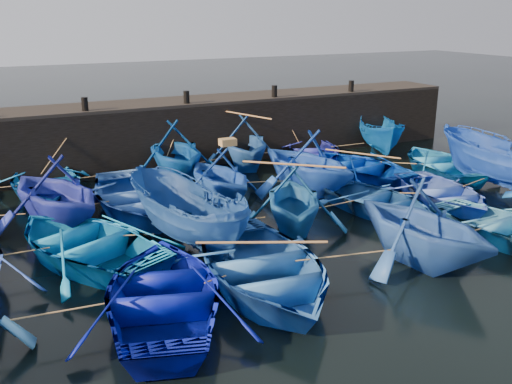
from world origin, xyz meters
name	(u,v)px	position (x,y,z in m)	size (l,w,h in m)	color
ground	(307,248)	(0.00, 0.00, 0.00)	(120.00, 120.00, 0.00)	black
quay_wall	(181,133)	(0.00, 10.50, 1.25)	(26.00, 2.50, 2.50)	black
quay_top	(180,102)	(0.00, 10.50, 2.56)	(26.00, 2.50, 0.12)	black
bollard_1	(85,104)	(-4.00, 9.60, 2.87)	(0.24, 0.24, 0.50)	black
bollard_2	(186,97)	(0.00, 9.60, 2.87)	(0.24, 0.24, 0.50)	black
bollard_3	(274,91)	(4.00, 9.60, 2.87)	(0.24, 0.24, 0.50)	black
bollard_4	(351,86)	(8.00, 9.60, 2.87)	(0.24, 0.24, 0.50)	black
boat_1	(45,184)	(-5.87, 7.76, 0.51)	(3.54, 4.95, 1.03)	blue
boat_2	(175,151)	(-1.11, 7.94, 1.14)	(3.74, 4.33, 2.28)	#074393
boat_3	(244,142)	(1.94, 8.27, 1.10)	(3.60, 4.18, 2.20)	#1B4E9C
boat_4	(313,151)	(5.05, 7.96, 0.46)	(3.19, 4.46, 0.93)	navy
boat_5	(381,135)	(8.56, 7.93, 0.84)	(1.63, 4.34, 1.68)	#044792
boat_7	(55,190)	(-5.86, 4.69, 1.14)	(3.73, 4.33, 2.28)	navy
boat_8	(138,196)	(-3.42, 4.75, 0.58)	(4.03, 5.64, 1.17)	blue
boat_9	(220,174)	(-0.59, 4.76, 0.96)	(3.14, 3.64, 1.91)	#1340A4
boat_10	(308,161)	(2.56, 4.32, 1.17)	(3.83, 4.44, 2.34)	blue
boat_11	(361,166)	(5.38, 4.97, 0.47)	(3.25, 4.55, 0.94)	#002DA0
boat_12	(441,163)	(8.45, 3.96, 0.49)	(3.39, 4.74, 0.98)	blue
boat_14	(86,242)	(-5.54, 1.78, 0.54)	(3.75, 5.24, 1.09)	#0865B7
boat_15	(186,216)	(-2.94, 1.51, 0.93)	(1.82, 4.83, 1.87)	navy
boat_16	(293,198)	(0.30, 1.37, 0.99)	(3.24, 3.76, 1.98)	#155596
boat_17	(377,200)	(3.47, 1.49, 0.44)	(3.06, 4.28, 0.89)	navy
boat_18	(443,192)	(5.89, 1.14, 0.45)	(3.12, 4.37, 0.91)	blue
boat_19	(504,163)	(9.03, 1.50, 1.02)	(1.98, 5.26, 2.04)	#123BA1
boat_21	(165,292)	(-4.55, -1.73, 0.53)	(3.68, 5.14, 1.07)	#000881
boat_22	(262,267)	(-2.19, -1.61, 0.58)	(4.00, 5.59, 1.16)	#1F55A9
boat_23	(423,223)	(2.09, -2.09, 1.11)	(3.64, 4.23, 2.23)	#1F4B9B
boat_24	(505,226)	(5.21, -2.00, 0.46)	(3.17, 4.43, 0.92)	#317DCF
wooden_crate	(228,142)	(-0.29, 4.76, 2.03)	(0.53, 0.37, 0.24)	olive
mooring_ropes	(221,173)	(-0.39, 5.18, 0.88)	(18.32, 11.63, 2.10)	tan
loose_oars	(293,160)	(1.36, 3.25, 1.60)	(9.83, 11.96, 1.31)	#99724C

